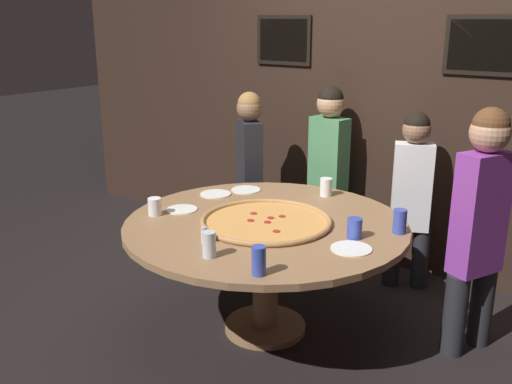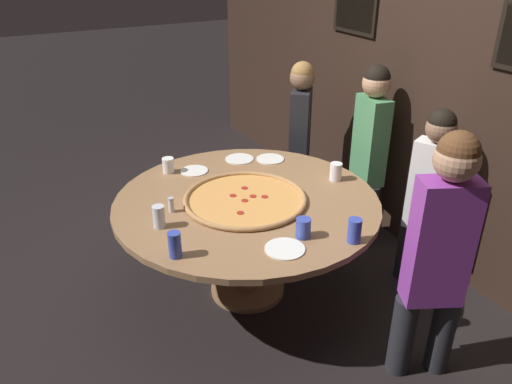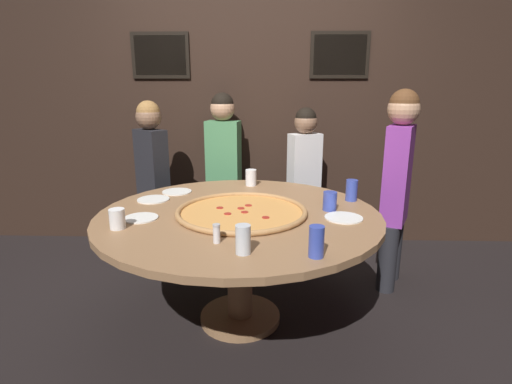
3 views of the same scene
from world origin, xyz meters
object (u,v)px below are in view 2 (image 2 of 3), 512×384
at_px(dining_table, 247,214).
at_px(diner_side_left, 370,144).
at_px(diner_far_right, 430,191).
at_px(drink_cup_centre_back, 168,165).
at_px(drink_cup_far_right, 336,172).
at_px(diner_side_right, 439,248).
at_px(diner_far_left, 300,132).
at_px(drink_cup_beside_pizza, 354,231).
at_px(white_plate_left_side, 270,159).
at_px(giant_pizza, 245,199).
at_px(drink_cup_far_left, 159,217).
at_px(white_plate_far_back, 240,159).
at_px(condiment_shaker, 171,205).
at_px(drink_cup_near_left, 175,245).
at_px(drink_cup_near_right, 303,228).
at_px(white_plate_beside_cup, 194,171).
at_px(white_plate_near_front, 285,249).

xyz_separation_m(dining_table, diner_side_left, (-0.23, 1.21, 0.19)).
height_order(dining_table, diner_far_right, diner_far_right).
distance_m(drink_cup_centre_back, drink_cup_far_right, 1.19).
distance_m(diner_side_right, diner_far_left, 1.96).
xyz_separation_m(drink_cup_far_right, drink_cup_beside_pizza, (0.69, -0.39, 0.01)).
distance_m(white_plate_left_side, diner_far_left, 0.57).
height_order(giant_pizza, drink_cup_far_left, drink_cup_far_left).
relative_size(drink_cup_centre_back, white_plate_far_back, 0.51).
bearing_deg(drink_cup_beside_pizza, diner_far_right, 106.12).
bearing_deg(white_plate_far_back, diner_side_left, 68.70).
bearing_deg(diner_far_left, condiment_shaker, 157.54).
bearing_deg(drink_cup_near_left, drink_cup_near_right, 76.89).
bearing_deg(white_plate_beside_cup, diner_far_right, 50.10).
relative_size(drink_cup_near_right, drink_cup_near_left, 0.80).
bearing_deg(diner_side_left, drink_cup_far_left, 109.74).
distance_m(drink_cup_far_left, white_plate_left_side, 1.21).
xyz_separation_m(drink_cup_centre_back, drink_cup_beside_pizza, (1.37, 0.59, 0.02)).
relative_size(drink_cup_near_right, diner_far_right, 0.09).
xyz_separation_m(drink_cup_far_left, diner_far_right, (0.43, 1.74, -0.07)).
xyz_separation_m(white_plate_beside_cup, diner_far_left, (-0.24, 1.07, 0.04)).
bearing_deg(white_plate_far_back, white_plate_left_side, 60.96).
xyz_separation_m(drink_cup_near_left, white_plate_beside_cup, (-0.96, 0.50, -0.07)).
bearing_deg(dining_table, condiment_shaker, -98.70).
bearing_deg(drink_cup_beside_pizza, white_plate_near_front, -107.11).
distance_m(drink_cup_far_left, white_plate_beside_cup, 0.79).
relative_size(drink_cup_far_left, drink_cup_far_right, 1.11).
relative_size(dining_table, giant_pizza, 2.16).
xyz_separation_m(giant_pizza, drink_cup_near_left, (0.38, -0.62, 0.06)).
relative_size(drink_cup_near_right, white_plate_beside_cup, 0.58).
distance_m(dining_table, drink_cup_centre_back, 0.73).
bearing_deg(diner_far_left, diner_side_right, -151.48).
bearing_deg(diner_side_left, condiment_shaker, 105.79).
relative_size(drink_cup_centre_back, white_plate_left_side, 0.52).
distance_m(drink_cup_near_right, diner_side_left, 1.39).
height_order(white_plate_far_back, diner_side_left, diner_side_left).
height_order(drink_cup_near_right, white_plate_beside_cup, drink_cup_near_right).
relative_size(condiment_shaker, diner_side_left, 0.07).
height_order(white_plate_beside_cup, diner_side_left, diner_side_left).
distance_m(drink_cup_beside_pizza, diner_side_right, 0.45).
distance_m(white_plate_far_back, white_plate_left_side, 0.24).
distance_m(diner_side_left, diner_far_right, 0.73).
xyz_separation_m(drink_cup_far_left, white_plate_left_side, (-0.55, 1.07, -0.07)).
bearing_deg(diner_side_right, giant_pizza, -37.75).
bearing_deg(white_plate_beside_cup, drink_cup_near_right, 10.07).
bearing_deg(drink_cup_far_left, diner_side_right, 47.44).
height_order(drink_cup_centre_back, drink_cup_far_right, drink_cup_far_right).
distance_m(drink_cup_far_right, white_plate_far_back, 0.77).
bearing_deg(giant_pizza, drink_cup_near_right, 9.07).
bearing_deg(drink_cup_beside_pizza, drink_cup_far_right, 150.39).
xyz_separation_m(white_plate_far_back, diner_far_right, (1.09, 0.88, -0.00)).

